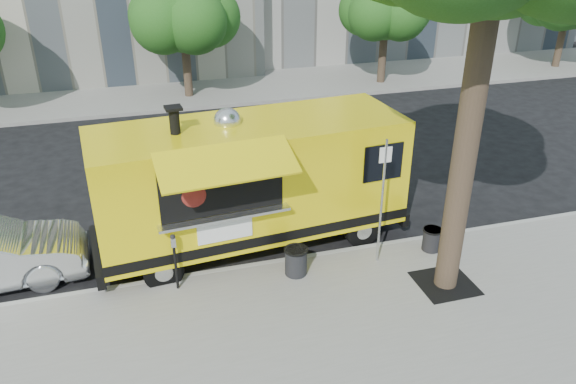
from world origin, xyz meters
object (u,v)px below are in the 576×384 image
object	(u,v)px
parking_meter	(175,255)
trash_bin_left	(432,239)
far_tree_c	(386,3)
food_truck	(250,181)
far_tree_b	(182,8)
sign_post	(382,195)
trash_bin_right	(296,260)

from	to	relation	value
parking_meter	trash_bin_left	world-z (taller)	parking_meter
far_tree_c	food_truck	size ratio (longest dim) A/B	0.68
far_tree_c	food_truck	bearing A→B (deg)	-126.44
far_tree_b	far_tree_c	xyz separation A→B (m)	(9.00, -0.30, -0.12)
sign_post	food_truck	world-z (taller)	food_truck
trash_bin_left	trash_bin_right	xyz separation A→B (m)	(-3.39, -0.05, 0.04)
far_tree_b	trash_bin_left	size ratio (longest dim) A/B	9.87
parking_meter	trash_bin_right	size ratio (longest dim) A/B	2.09
trash_bin_right	far_tree_b	bearing A→B (deg)	92.39
sign_post	food_truck	bearing A→B (deg)	146.27
far_tree_b	far_tree_c	distance (m)	9.01
food_truck	trash_bin_right	world-z (taller)	food_truck
far_tree_b	trash_bin_right	size ratio (longest dim) A/B	8.63
far_tree_b	parking_meter	world-z (taller)	far_tree_b
far_tree_c	food_truck	distance (m)	15.33
food_truck	sign_post	bearing A→B (deg)	-38.69
sign_post	parking_meter	bearing A→B (deg)	177.48
sign_post	trash_bin_left	size ratio (longest dim) A/B	5.38
far_tree_b	trash_bin_right	distance (m)	14.63
far_tree_c	trash_bin_left	world-z (taller)	far_tree_c
trash_bin_left	sign_post	bearing A→B (deg)	-176.99
far_tree_b	trash_bin_right	xyz separation A→B (m)	(0.59, -14.23, -3.34)
food_truck	trash_bin_right	xyz separation A→B (m)	(0.62, -1.70, -1.25)
parking_meter	trash_bin_left	bearing A→B (deg)	-1.20
trash_bin_right	far_tree_c	bearing A→B (deg)	58.89
far_tree_c	trash_bin_right	world-z (taller)	far_tree_c
far_tree_b	trash_bin_left	xyz separation A→B (m)	(3.98, -14.17, -3.38)
far_tree_b	food_truck	world-z (taller)	far_tree_b
trash_bin_right	sign_post	bearing A→B (deg)	-0.59
far_tree_c	trash_bin_left	xyz separation A→B (m)	(-5.02, -13.87, -3.27)
sign_post	trash_bin_right	distance (m)	2.38
parking_meter	food_truck	distance (m)	2.60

